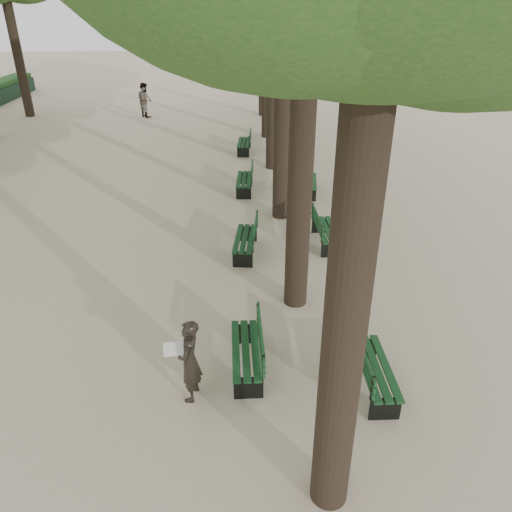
{
  "coord_description": "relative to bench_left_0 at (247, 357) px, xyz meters",
  "views": [
    {
      "loc": [
        0.36,
        -6.65,
        6.29
      ],
      "look_at": [
        0.6,
        3.0,
        1.2
      ],
      "focal_mm": 35.0,
      "sensor_mm": 36.0,
      "label": 1
    }
  ],
  "objects": [
    {
      "name": "bench_right_0",
      "position": [
        2.27,
        -0.55,
        0.0
      ],
      "size": [
        0.6,
        1.81,
        0.92
      ],
      "color": "black",
      "rests_on": "ground"
    },
    {
      "name": "pedestrian_d",
      "position": [
        1.58,
        28.05,
        0.6
      ],
      "size": [
        0.41,
        0.87,
        1.73
      ],
      "primitive_type": "imported",
      "rotation": [
        0.0,
        0.0,
        1.49
      ],
      "color": "#262628",
      "rests_on": "ground"
    },
    {
      "name": "pedestrian_b",
      "position": [
        6.57,
        25.97,
        0.55
      ],
      "size": [
        1.09,
        0.44,
        1.65
      ],
      "primitive_type": "imported",
      "rotation": [
        0.0,
        0.0,
        6.17
      ],
      "color": "#262628",
      "rests_on": "ground"
    },
    {
      "name": "bench_left_3",
      "position": [
        -0.0,
        14.55,
        0.0
      ],
      "size": [
        0.67,
        1.83,
        0.92
      ],
      "color": "black",
      "rests_on": "ground"
    },
    {
      "name": "ground",
      "position": [
        -0.37,
        -0.72,
        -0.27
      ],
      "size": [
        120.0,
        120.0,
        0.0
      ],
      "primitive_type": "plane",
      "color": "beige",
      "rests_on": "ground"
    },
    {
      "name": "bench_right_3",
      "position": [
        2.27,
        14.56,
        0.0
      ],
      "size": [
        0.62,
        1.82,
        0.92
      ],
      "color": "black",
      "rests_on": "ground"
    },
    {
      "name": "bench_left_0",
      "position": [
        0.0,
        0.0,
        0.0
      ],
      "size": [
        0.63,
        1.82,
        0.92
      ],
      "color": "black",
      "rests_on": "ground"
    },
    {
      "name": "man_with_map",
      "position": [
        -0.96,
        -0.72,
        0.52
      ],
      "size": [
        0.64,
        0.67,
        1.58
      ],
      "color": "black",
      "rests_on": "ground"
    },
    {
      "name": "bench_right_2",
      "position": [
        2.27,
        9.33,
        0.0
      ],
      "size": [
        0.78,
        1.85,
        0.92
      ],
      "color": "black",
      "rests_on": "ground"
    },
    {
      "name": "pedestrian_a",
      "position": [
        -5.61,
        21.94,
        0.67
      ],
      "size": [
        0.89,
        0.94,
        1.89
      ],
      "primitive_type": "imported",
      "rotation": [
        0.0,
        0.0,
        2.29
      ],
      "color": "#262628",
      "rests_on": "ground"
    },
    {
      "name": "bench_right_1",
      "position": [
        2.27,
        5.24,
        0.0
      ],
      "size": [
        0.63,
        1.82,
        0.92
      ],
      "color": "black",
      "rests_on": "ground"
    },
    {
      "name": "bench_left_2",
      "position": [
        -0.0,
        9.58,
        0.0
      ],
      "size": [
        0.66,
        1.83,
        0.92
      ],
      "color": "black",
      "rests_on": "ground"
    },
    {
      "name": "bench_left_1",
      "position": [
        -0.0,
        4.73,
        0.0
      ],
      "size": [
        0.74,
        1.85,
        0.92
      ],
      "color": "black",
      "rests_on": "ground"
    }
  ]
}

